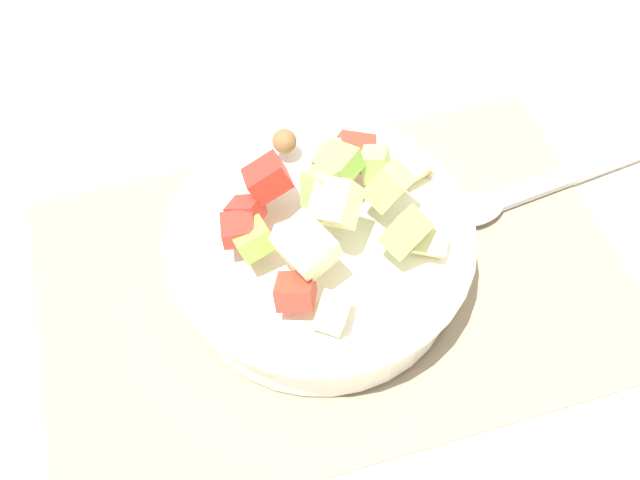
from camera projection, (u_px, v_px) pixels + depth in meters
name	position (u px, v px, depth m)	size (l,w,h in m)	color
ground_plane	(333.00, 283.00, 0.61)	(2.40, 2.40, 0.00)	silver
placemat	(333.00, 281.00, 0.61)	(0.49, 0.31, 0.01)	gray
salad_bowl	(321.00, 244.00, 0.58)	(0.25, 0.25, 0.13)	white
serving_spoon	(523.00, 192.00, 0.65)	(0.23, 0.06, 0.01)	#B7B7BC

